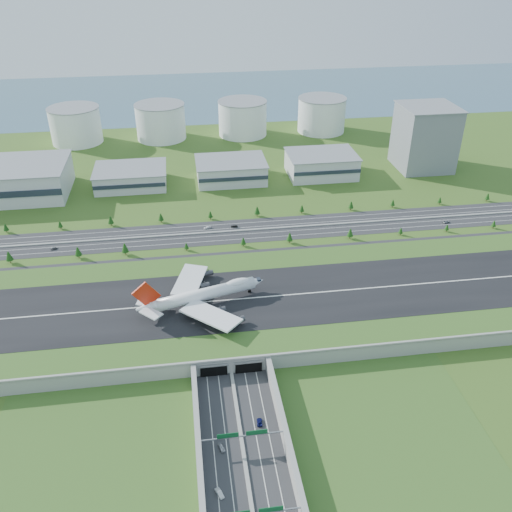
{
  "coord_description": "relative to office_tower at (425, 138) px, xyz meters",
  "views": [
    {
      "loc": [
        -16.32,
        -246.94,
        185.27
      ],
      "look_at": [
        24.46,
        35.0,
        14.41
      ],
      "focal_mm": 38.0,
      "sensor_mm": 36.0,
      "label": 1
    }
  ],
  "objects": [
    {
      "name": "fuel_tank_d",
      "position": [
        -65.0,
        115.0,
        -10.0
      ],
      "size": [
        50.0,
        50.0,
        35.0
      ],
      "primitive_type": "cylinder",
      "color": "white",
      "rests_on": "ground"
    },
    {
      "name": "airfield_deck",
      "position": [
        -200.0,
        -195.09,
        -23.38
      ],
      "size": [
        520.0,
        100.0,
        9.2
      ],
      "color": "gray",
      "rests_on": "ground"
    },
    {
      "name": "sign_gantry_near",
      "position": [
        -200.0,
        -290.04,
        -20.55
      ],
      "size": [
        38.7,
        0.7,
        9.8
      ],
      "color": "gray",
      "rests_on": "ground"
    },
    {
      "name": "car_4",
      "position": [
        -306.79,
        -107.86,
        -26.62
      ],
      "size": [
        4.78,
        3.44,
        1.51
      ],
      "primitive_type": "imported",
      "rotation": [
        0.0,
        0.0,
        1.99
      ],
      "color": "#505054",
      "rests_on": "ground"
    },
    {
      "name": "north_expressway",
      "position": [
        -200.0,
        -100.0,
        -27.44
      ],
      "size": [
        560.0,
        36.0,
        0.12
      ],
      "primitive_type": "cube",
      "color": "#28282B",
      "rests_on": "ground"
    },
    {
      "name": "fuel_tank_b",
      "position": [
        -235.0,
        115.0,
        -10.0
      ],
      "size": [
        50.0,
        50.0,
        35.0
      ],
      "primitive_type": "cylinder",
      "color": "white",
      "rests_on": "ground"
    },
    {
      "name": "hangar_mid_b",
      "position": [
        -175.0,
        -5.0,
        -19.0
      ],
      "size": [
        58.0,
        42.0,
        17.0
      ],
      "primitive_type": "cube",
      "color": "silver",
      "rests_on": "ground"
    },
    {
      "name": "fuel_tank_a",
      "position": [
        -320.0,
        115.0,
        -10.0
      ],
      "size": [
        50.0,
        50.0,
        35.0
      ],
      "primitive_type": "cylinder",
      "color": "white",
      "rests_on": "ground"
    },
    {
      "name": "ground",
      "position": [
        -200.0,
        -195.0,
        -27.5
      ],
      "size": [
        1200.0,
        1200.0,
        0.0
      ],
      "primitive_type": "plane",
      "color": "#2A531A",
      "rests_on": "ground"
    },
    {
      "name": "boeing_747",
      "position": [
        -210.62,
        -196.7,
        -12.98
      ],
      "size": [
        72.99,
        68.08,
        23.09
      ],
      "rotation": [
        0.0,
        0.0,
        0.27
      ],
      "color": "white",
      "rests_on": "airfield_deck"
    },
    {
      "name": "hangar_mid_a",
      "position": [
        -260.0,
        -5.0,
        -20.0
      ],
      "size": [
        58.0,
        42.0,
        15.0
      ],
      "primitive_type": "cube",
      "color": "silver",
      "rests_on": "ground"
    },
    {
      "name": "car_6",
      "position": [
        -25.63,
        -109.01,
        -26.64
      ],
      "size": [
        5.84,
        4.07,
        1.48
      ],
      "primitive_type": "imported",
      "rotation": [
        0.0,
        0.0,
        1.9
      ],
      "color": "#A2A2A7",
      "rests_on": "ground"
    },
    {
      "name": "office_tower",
      "position": [
        0.0,
        0.0,
        0.0
      ],
      "size": [
        46.0,
        46.0,
        55.0
      ],
      "primitive_type": "cube",
      "color": "slate",
      "rests_on": "ground"
    },
    {
      "name": "car_1",
      "position": [
        -211.44,
        -310.49,
        -26.54
      ],
      "size": [
        3.65,
        5.39,
        1.68
      ],
      "primitive_type": "imported",
      "rotation": [
        0.0,
        0.0,
        0.41
      ],
      "color": "white",
      "rests_on": "ground"
    },
    {
      "name": "hangar_mid_c",
      "position": [
        -95.0,
        -5.0,
        -18.0
      ],
      "size": [
        58.0,
        42.0,
        19.0
      ],
      "primitive_type": "cube",
      "color": "silver",
      "rests_on": "ground"
    },
    {
      "name": "car_0",
      "position": [
        -208.77,
        -289.32,
        -26.54
      ],
      "size": [
        3.25,
        5.26,
        1.67
      ],
      "primitive_type": "imported",
      "rotation": [
        0.0,
        0.0,
        0.28
      ],
      "color": "#ADADB2",
      "rests_on": "ground"
    },
    {
      "name": "tree_row",
      "position": [
        -201.83,
        -101.64,
        -22.93
      ],
      "size": [
        501.29,
        48.52,
        8.41
      ],
      "color": "#3D2819",
      "rests_on": "ground"
    },
    {
      "name": "underpass_road",
      "position": [
        -200.0,
        -294.42,
        -24.07
      ],
      "size": [
        38.8,
        120.4,
        8.0
      ],
      "color": "#28282B",
      "rests_on": "ground"
    },
    {
      "name": "bay_water",
      "position": [
        -200.0,
        285.0,
        -27.47
      ],
      "size": [
        1200.0,
        260.0,
        0.06
      ],
      "primitive_type": "cube",
      "color": "#3E6176",
      "rests_on": "ground"
    },
    {
      "name": "car_2",
      "position": [
        -191.03,
        -278.0,
        -26.69
      ],
      "size": [
        2.77,
        5.16,
        1.38
      ],
      "primitive_type": "imported",
      "rotation": [
        0.0,
        0.0,
        3.04
      ],
      "color": "#0E1248",
      "rests_on": "ground"
    },
    {
      "name": "car_5",
      "position": [
        -181.98,
        -93.77,
        -26.57
      ],
      "size": [
        5.16,
        2.7,
        1.62
      ],
      "primitive_type": "imported",
      "rotation": [
        0.0,
        0.0,
        -1.78
      ],
      "color": "black",
      "rests_on": "ground"
    },
    {
      "name": "car_7",
      "position": [
        -201.67,
        -92.65,
        -26.61
      ],
      "size": [
        5.68,
        3.44,
        1.54
      ],
      "primitive_type": "imported",
      "rotation": [
        0.0,
        0.0,
        -1.31
      ],
      "color": "white",
      "rests_on": "ground"
    },
    {
      "name": "fuel_tank_c",
      "position": [
        -150.0,
        115.0,
        -10.0
      ],
      "size": [
        50.0,
        50.0,
        35.0
      ],
      "primitive_type": "cylinder",
      "color": "white",
      "rests_on": "ground"
    }
  ]
}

